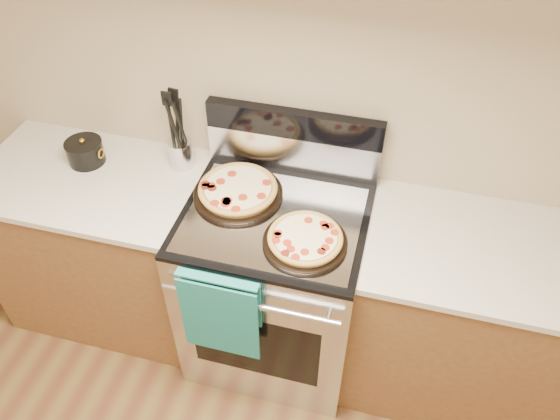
% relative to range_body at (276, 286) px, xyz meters
% --- Properties ---
extents(wall_back, '(4.00, 0.00, 4.00)m').
position_rel_range_body_xyz_m(wall_back, '(0.00, 0.35, 0.90)').
color(wall_back, tan).
rests_on(wall_back, ground).
extents(range_body, '(0.76, 0.68, 0.90)m').
position_rel_range_body_xyz_m(range_body, '(0.00, 0.00, 0.00)').
color(range_body, '#B7B7BC').
rests_on(range_body, ground).
extents(oven_window, '(0.56, 0.01, 0.40)m').
position_rel_range_body_xyz_m(oven_window, '(0.00, -0.34, 0.00)').
color(oven_window, black).
rests_on(oven_window, range_body).
extents(cooktop, '(0.76, 0.68, 0.02)m').
position_rel_range_body_xyz_m(cooktop, '(0.00, 0.00, 0.46)').
color(cooktop, black).
rests_on(cooktop, range_body).
extents(backsplash_lower, '(0.76, 0.06, 0.18)m').
position_rel_range_body_xyz_m(backsplash_lower, '(0.00, 0.31, 0.56)').
color(backsplash_lower, silver).
rests_on(backsplash_lower, cooktop).
extents(backsplash_upper, '(0.76, 0.06, 0.12)m').
position_rel_range_body_xyz_m(backsplash_upper, '(0.00, 0.31, 0.71)').
color(backsplash_upper, black).
rests_on(backsplash_upper, backsplash_lower).
extents(oven_handle, '(0.70, 0.03, 0.03)m').
position_rel_range_body_xyz_m(oven_handle, '(0.00, -0.38, 0.35)').
color(oven_handle, silver).
rests_on(oven_handle, range_body).
extents(dish_towel, '(0.32, 0.05, 0.42)m').
position_rel_range_body_xyz_m(dish_towel, '(-0.12, -0.38, 0.25)').
color(dish_towel, '#186178').
rests_on(dish_towel, oven_handle).
extents(foil_sheet, '(0.70, 0.55, 0.01)m').
position_rel_range_body_xyz_m(foil_sheet, '(0.00, -0.03, 0.47)').
color(foil_sheet, gray).
rests_on(foil_sheet, cooktop).
extents(cabinet_left, '(1.00, 0.62, 0.88)m').
position_rel_range_body_xyz_m(cabinet_left, '(-0.88, 0.03, -0.01)').
color(cabinet_left, brown).
rests_on(cabinet_left, ground).
extents(countertop_left, '(1.02, 0.64, 0.03)m').
position_rel_range_body_xyz_m(countertop_left, '(-0.88, 0.03, 0.45)').
color(countertop_left, beige).
rests_on(countertop_left, cabinet_left).
extents(cabinet_right, '(1.00, 0.62, 0.88)m').
position_rel_range_body_xyz_m(cabinet_right, '(0.88, 0.03, -0.01)').
color(cabinet_right, brown).
rests_on(cabinet_right, ground).
extents(countertop_right, '(1.02, 0.64, 0.03)m').
position_rel_range_body_xyz_m(countertop_right, '(0.88, 0.03, 0.45)').
color(countertop_right, beige).
rests_on(countertop_right, cabinet_right).
extents(pepperoni_pizza_back, '(0.39, 0.39, 0.05)m').
position_rel_range_body_xyz_m(pepperoni_pizza_back, '(-0.18, 0.07, 0.50)').
color(pepperoni_pizza_back, '#AC7A34').
rests_on(pepperoni_pizza_back, foil_sheet).
extents(pepperoni_pizza_front, '(0.33, 0.33, 0.04)m').
position_rel_range_body_xyz_m(pepperoni_pizza_front, '(0.16, -0.13, 0.50)').
color(pepperoni_pizza_front, '#AC7A34').
rests_on(pepperoni_pizza_front, foil_sheet).
extents(utensil_crock, '(0.14, 0.14, 0.13)m').
position_rel_range_body_xyz_m(utensil_crock, '(-0.49, 0.21, 0.53)').
color(utensil_crock, silver).
rests_on(utensil_crock, countertop_left).
extents(saucepan, '(0.17, 0.17, 0.10)m').
position_rel_range_body_xyz_m(saucepan, '(-0.92, 0.13, 0.51)').
color(saucepan, black).
rests_on(saucepan, countertop_left).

